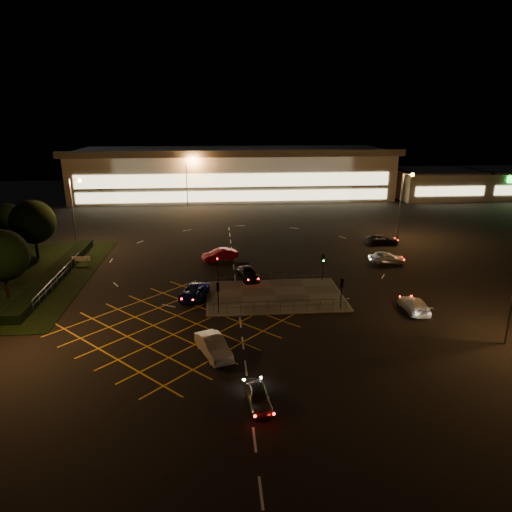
{
  "coord_description": "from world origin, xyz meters",
  "views": [
    {
      "loc": [
        -3.84,
        -46.52,
        18.53
      ],
      "look_at": [
        0.67,
        6.04,
        2.0
      ],
      "focal_mm": 32.0,
      "sensor_mm": 36.0,
      "label": 1
    }
  ],
  "objects": [
    {
      "name": "signal_sw",
      "position": [
        -4.0,
        -5.99,
        2.37
      ],
      "size": [
        0.28,
        0.3,
        3.15
      ],
      "rotation": [
        0.0,
        0.0,
        3.14
      ],
      "color": "black",
      "rests_on": "pedestrian_island"
    },
    {
      "name": "retail_unit_b",
      "position": [
        62.0,
        53.96,
        3.22
      ],
      "size": [
        14.8,
        14.8,
        6.35
      ],
      "color": "beige",
      "rests_on": "ground"
    },
    {
      "name": "streetlight_nw",
      "position": [
        -23.56,
        18.0,
        6.56
      ],
      "size": [
        1.78,
        0.56,
        10.03
      ],
      "color": "slate",
      "rests_on": "ground"
    },
    {
      "name": "grass_verge",
      "position": [
        -28.0,
        6.0,
        0.04
      ],
      "size": [
        18.0,
        30.0,
        0.08
      ],
      "primitive_type": "cube",
      "color": "black",
      "rests_on": "ground"
    },
    {
      "name": "tree_d",
      "position": [
        -34.0,
        20.0,
        4.02
      ],
      "size": [
        4.68,
        4.68,
        6.37
      ],
      "color": "black",
      "rests_on": "ground"
    },
    {
      "name": "streetlight_far_left",
      "position": [
        -9.56,
        48.0,
        6.56
      ],
      "size": [
        1.78,
        0.56,
        10.03
      ],
      "color": "slate",
      "rests_on": "ground"
    },
    {
      "name": "signal_se",
      "position": [
        8.0,
        -5.99,
        2.37
      ],
      "size": [
        0.28,
        0.3,
        3.15
      ],
      "rotation": [
        0.0,
        0.0,
        3.14
      ],
      "color": "black",
      "rests_on": "pedestrian_island"
    },
    {
      "name": "car_approach_white",
      "position": [
        15.07,
        -6.96,
        0.68
      ],
      "size": [
        1.92,
        4.71,
        1.36
      ],
      "primitive_type": "imported",
      "rotation": [
        0.0,
        0.0,
        3.14
      ],
      "color": "silver",
      "rests_on": "ground"
    },
    {
      "name": "signal_nw",
      "position": [
        -4.0,
        1.99,
        2.37
      ],
      "size": [
        0.28,
        0.3,
        3.15
      ],
      "color": "black",
      "rests_on": "pedestrian_island"
    },
    {
      "name": "streetlight_ne",
      "position": [
        24.44,
        20.0,
        6.56
      ],
      "size": [
        1.78,
        0.56,
        10.03
      ],
      "color": "slate",
      "rests_on": "ground"
    },
    {
      "name": "tree_e",
      "position": [
        -26.0,
        0.0,
        4.64
      ],
      "size": [
        5.4,
        5.4,
        7.35
      ],
      "color": "black",
      "rests_on": "ground"
    },
    {
      "name": "hedge",
      "position": [
        -23.0,
        6.0,
        0.5
      ],
      "size": [
        2.0,
        26.0,
        1.0
      ],
      "primitive_type": "cube",
      "color": "black",
      "rests_on": "ground"
    },
    {
      "name": "car_far_dkgrey",
      "position": [
        -0.5,
        3.52,
        0.66
      ],
      "size": [
        2.84,
        4.88,
        1.33
      ],
      "primitive_type": "imported",
      "rotation": [
        0.0,
        0.0,
        0.23
      ],
      "color": "black",
      "rests_on": "ground"
    },
    {
      "name": "car_right_silver",
      "position": [
        17.76,
        7.93,
        0.76
      ],
      "size": [
        4.69,
        2.52,
        1.52
      ],
      "primitive_type": "imported",
      "rotation": [
        0.0,
        0.0,
        1.4
      ],
      "color": "silver",
      "rests_on": "ground"
    },
    {
      "name": "tree_c",
      "position": [
        -28.0,
        14.0,
        4.95
      ],
      "size": [
        5.76,
        5.76,
        7.84
      ],
      "color": "black",
      "rests_on": "ground"
    },
    {
      "name": "signal_ne",
      "position": [
        8.0,
        1.99,
        2.37
      ],
      "size": [
        0.28,
        0.3,
        3.15
      ],
      "color": "black",
      "rests_on": "pedestrian_island"
    },
    {
      "name": "car_circ_red",
      "position": [
        -3.68,
        10.96,
        0.77
      ],
      "size": [
        4.93,
        3.09,
        1.53
      ],
      "primitive_type": "imported",
      "rotation": [
        0.0,
        0.0,
        5.05
      ],
      "color": "maroon",
      "rests_on": "ground"
    },
    {
      "name": "streetlight_far_right",
      "position": [
        30.44,
        50.0,
        6.56
      ],
      "size": [
        1.78,
        0.56,
        10.03
      ],
      "color": "slate",
      "rests_on": "ground"
    },
    {
      "name": "car_near_silver",
      "position": [
        -1.48,
        -20.62,
        0.63
      ],
      "size": [
        1.87,
        3.85,
        1.27
      ],
      "primitive_type": "imported",
      "rotation": [
        0.0,
        0.0,
        0.1
      ],
      "color": "#ABAFB3",
      "rests_on": "ground"
    },
    {
      "name": "retail_unit_a",
      "position": [
        46.0,
        53.97,
        3.21
      ],
      "size": [
        18.8,
        14.8,
        6.35
      ],
      "color": "beige",
      "rests_on": "ground"
    },
    {
      "name": "ground",
      "position": [
        0.0,
        0.0,
        0.0
      ],
      "size": [
        180.0,
        180.0,
        0.0
      ],
      "primitive_type": "plane",
      "color": "black",
      "rests_on": "ground"
    },
    {
      "name": "car_east_grey",
      "position": [
        20.39,
        16.69,
        0.67
      ],
      "size": [
        4.83,
        2.26,
        1.34
      ],
      "primitive_type": "imported",
      "rotation": [
        0.0,
        0.0,
        1.56
      ],
      "color": "black",
      "rests_on": "ground"
    },
    {
      "name": "pedestrian_island",
      "position": [
        2.0,
        -2.0,
        0.06
      ],
      "size": [
        14.0,
        9.0,
        0.12
      ],
      "primitive_type": "cube",
      "color": "#4C4944",
      "rests_on": "ground"
    },
    {
      "name": "car_queue_white",
      "position": [
        -4.45,
        -13.8,
        0.78
      ],
      "size": [
        3.25,
        5.01,
        1.56
      ],
      "primitive_type": "imported",
      "rotation": [
        0.0,
        0.0,
        0.37
      ],
      "color": "silver",
      "rests_on": "ground"
    },
    {
      "name": "supermarket",
      "position": [
        0.0,
        61.95,
        5.31
      ],
      "size": [
        72.0,
        26.5,
        10.5
      ],
      "color": "beige",
      "rests_on": "ground"
    },
    {
      "name": "car_left_blue",
      "position": [
        -6.53,
        -1.75,
        0.67
      ],
      "size": [
        3.49,
        5.27,
        1.35
      ],
      "primitive_type": "imported",
      "rotation": [
        0.0,
        0.0,
        6.0
      ],
      "color": "#0E1657",
      "rests_on": "ground"
    }
  ]
}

